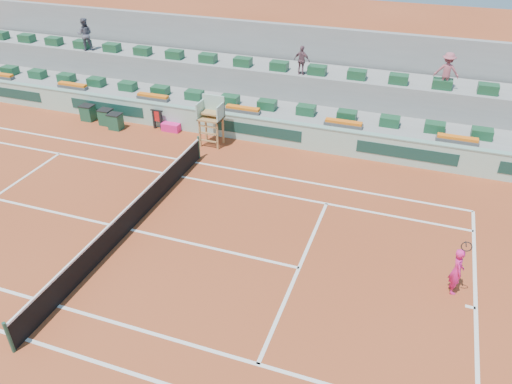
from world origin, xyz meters
TOP-DOWN VIEW (x-y plane):
  - ground at (0.00, 0.00)m, footprint 90.00×90.00m
  - seating_tier_lower at (0.00, 10.70)m, footprint 36.00×4.00m
  - seating_tier_upper at (0.00, 12.30)m, footprint 36.00×2.40m
  - stadium_back_wall at (0.00, 13.90)m, footprint 36.00×0.40m
  - player_bag at (-2.61, 8.13)m, footprint 0.94×0.42m
  - spectator_left at (-9.49, 11.44)m, footprint 1.08×0.98m
  - spectator_mid at (3.26, 11.41)m, footprint 0.89×0.50m
  - spectator_right at (10.09, 11.66)m, footprint 1.11×0.65m
  - court_lines at (0.00, 0.00)m, footprint 23.89×11.09m
  - tennis_net at (0.00, 0.00)m, footprint 0.10×11.97m
  - advertising_hoarding at (0.02, 8.50)m, footprint 36.00×0.34m
  - umpire_chair at (0.00, 7.50)m, footprint 1.10×0.90m
  - seat_row_lower at (0.00, 9.80)m, footprint 32.90×0.60m
  - seat_row_upper at (0.00, 11.70)m, footprint 32.90×0.60m
  - flower_planters at (-1.50, 9.00)m, footprint 26.80×0.36m
  - drink_cooler_a at (-5.40, 7.41)m, footprint 0.67×0.58m
  - drink_cooler_b at (-6.18, 7.73)m, footprint 0.68×0.59m
  - drink_cooler_c at (-7.42, 7.90)m, footprint 0.70×0.60m
  - towel_rack at (-3.37, 8.16)m, footprint 0.68×0.11m
  - tennis_player at (11.18, 0.57)m, footprint 0.47×0.88m

SIDE VIEW (x-z plane):
  - ground at x=0.00m, z-range 0.00..0.00m
  - court_lines at x=0.00m, z-range 0.00..0.01m
  - player_bag at x=-2.61m, z-range 0.00..0.42m
  - drink_cooler_c at x=-7.42m, z-range 0.00..0.84m
  - drink_cooler_a at x=-5.40m, z-range 0.00..0.84m
  - drink_cooler_b at x=-6.18m, z-range 0.00..0.84m
  - tennis_net at x=0.00m, z-range -0.02..1.08m
  - seating_tier_lower at x=0.00m, z-range 0.00..1.20m
  - towel_rack at x=-3.37m, z-range 0.09..1.12m
  - advertising_hoarding at x=0.02m, z-range 0.00..1.26m
  - tennis_player at x=11.18m, z-range -0.32..1.95m
  - seating_tier_upper at x=0.00m, z-range 0.00..2.60m
  - flower_planters at x=-1.50m, z-range 1.19..1.47m
  - seat_row_lower at x=0.00m, z-range 1.20..1.64m
  - umpire_chair at x=0.00m, z-range 0.34..2.74m
  - stadium_back_wall at x=0.00m, z-range 0.00..4.40m
  - seat_row_upper at x=0.00m, z-range 2.60..3.04m
  - spectator_mid at x=3.26m, z-range 2.60..4.04m
  - spectator_right at x=10.09m, z-range 2.60..4.32m
  - spectator_left at x=-9.49m, z-range 2.60..4.40m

